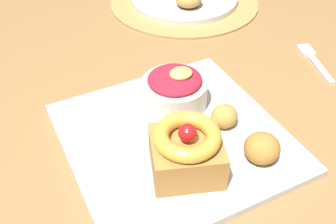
{
  "coord_description": "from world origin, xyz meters",
  "views": [
    {
      "loc": [
        -0.24,
        -0.44,
        1.14
      ],
      "look_at": [
        -0.05,
        -0.06,
        0.77
      ],
      "focal_mm": 42.42,
      "sensor_mm": 36.0,
      "label": 1
    }
  ],
  "objects_px": {
    "cake_slice": "(187,150)",
    "berry_ramekin": "(175,89)",
    "fritter_middle": "(224,116)",
    "front_plate": "(174,138)",
    "fork": "(314,60)",
    "fritter_front": "(262,148)"
  },
  "relations": [
    {
      "from": "berry_ramekin",
      "to": "fork",
      "type": "relative_size",
      "value": 0.8
    },
    {
      "from": "cake_slice",
      "to": "fritter_front",
      "type": "distance_m",
      "value": 0.1
    },
    {
      "from": "cake_slice",
      "to": "berry_ramekin",
      "type": "relative_size",
      "value": 1.1
    },
    {
      "from": "fritter_middle",
      "to": "front_plate",
      "type": "bearing_deg",
      "value": 169.27
    },
    {
      "from": "front_plate",
      "to": "fritter_middle",
      "type": "bearing_deg",
      "value": -10.73
    },
    {
      "from": "cake_slice",
      "to": "berry_ramekin",
      "type": "height_order",
      "value": "cake_slice"
    },
    {
      "from": "cake_slice",
      "to": "fritter_middle",
      "type": "distance_m",
      "value": 0.1
    },
    {
      "from": "fritter_front",
      "to": "fritter_middle",
      "type": "height_order",
      "value": "fritter_front"
    },
    {
      "from": "front_plate",
      "to": "cake_slice",
      "type": "xyz_separation_m",
      "value": [
        -0.02,
        -0.06,
        0.04
      ]
    },
    {
      "from": "berry_ramekin",
      "to": "fritter_middle",
      "type": "bearing_deg",
      "value": -61.76
    },
    {
      "from": "front_plate",
      "to": "berry_ramekin",
      "type": "bearing_deg",
      "value": 62.24
    },
    {
      "from": "cake_slice",
      "to": "fritter_front",
      "type": "height_order",
      "value": "cake_slice"
    },
    {
      "from": "front_plate",
      "to": "fritter_middle",
      "type": "relative_size",
      "value": 7.59
    },
    {
      "from": "cake_slice",
      "to": "fork",
      "type": "bearing_deg",
      "value": 21.28
    },
    {
      "from": "front_plate",
      "to": "berry_ramekin",
      "type": "distance_m",
      "value": 0.08
    },
    {
      "from": "cake_slice",
      "to": "fritter_middle",
      "type": "bearing_deg",
      "value": 29.0
    },
    {
      "from": "front_plate",
      "to": "cake_slice",
      "type": "height_order",
      "value": "cake_slice"
    },
    {
      "from": "fritter_front",
      "to": "fritter_middle",
      "type": "relative_size",
      "value": 1.22
    },
    {
      "from": "cake_slice",
      "to": "fork",
      "type": "xyz_separation_m",
      "value": [
        0.34,
        0.13,
        -0.05
      ]
    },
    {
      "from": "fritter_front",
      "to": "fork",
      "type": "relative_size",
      "value": 0.38
    },
    {
      "from": "fork",
      "to": "fritter_front",
      "type": "bearing_deg",
      "value": 141.71
    },
    {
      "from": "berry_ramekin",
      "to": "fritter_front",
      "type": "bearing_deg",
      "value": -72.54
    }
  ]
}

